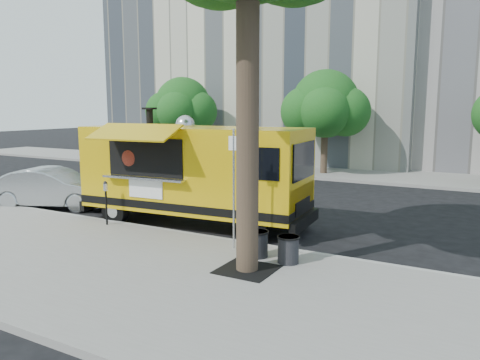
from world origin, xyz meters
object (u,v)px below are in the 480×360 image
at_px(far_tree_a, 183,105).
at_px(trash_bin_left, 258,243).
at_px(far_tree_b, 325,104).
at_px(parking_meter, 106,198).
at_px(trash_bin_right, 288,249).
at_px(food_truck, 193,171).
at_px(sedan, 53,188).
at_px(sign_post, 234,182).

height_order(far_tree_a, trash_bin_left, far_tree_a).
bearing_deg(far_tree_b, parking_meter, -98.10).
bearing_deg(trash_bin_right, food_truck, 151.21).
bearing_deg(trash_bin_right, far_tree_b, 106.02).
relative_size(far_tree_a, sedan, 1.20).
bearing_deg(sedan, far_tree_b, -44.91).
xyz_separation_m(far_tree_a, trash_bin_left, (12.39, -14.17, -3.29)).
relative_size(far_tree_a, trash_bin_left, 8.59).
distance_m(far_tree_b, sign_post, 14.61).
distance_m(sign_post, food_truck, 3.22).
relative_size(far_tree_b, trash_bin_right, 8.77).
bearing_deg(far_tree_b, far_tree_a, -177.46).
bearing_deg(trash_bin_right, trash_bin_left, 175.34).
distance_m(far_tree_b, sedan, 14.38).
bearing_deg(far_tree_a, food_truck, -53.01).
distance_m(far_tree_a, trash_bin_left, 19.11).
distance_m(sedan, trash_bin_left, 9.57).
xyz_separation_m(trash_bin_left, trash_bin_right, (0.81, -0.07, 0.00)).
height_order(far_tree_b, trash_bin_left, far_tree_b).
bearing_deg(parking_meter, trash_bin_right, -5.44).
xyz_separation_m(sign_post, trash_bin_left, (0.84, -0.32, -1.37)).
distance_m(parking_meter, trash_bin_left, 5.44).
relative_size(sign_post, food_truck, 0.40).
bearing_deg(food_truck, parking_meter, -143.08).
distance_m(far_tree_a, sedan, 13.02).
distance_m(far_tree_b, trash_bin_right, 15.60).
bearing_deg(far_tree_a, trash_bin_right, -47.17).
bearing_deg(sedan, far_tree_a, -5.91).
bearing_deg(far_tree_a, trash_bin_left, -48.84).
distance_m(far_tree_a, sign_post, 18.14).
bearing_deg(trash_bin_right, sign_post, 166.70).
bearing_deg(far_tree_b, sign_post, -79.85).
xyz_separation_m(far_tree_a, sign_post, (11.55, -13.85, -1.93)).
relative_size(far_tree_a, far_tree_b, 0.97).
bearing_deg(trash_bin_right, parking_meter, 174.56).
bearing_deg(sedan, food_truck, -106.01).
height_order(parking_meter, sedan, parking_meter).
relative_size(far_tree_a, trash_bin_right, 8.54).
height_order(far_tree_a, food_truck, far_tree_a).
height_order(sedan, trash_bin_right, sedan).
xyz_separation_m(sign_post, food_truck, (-2.57, 1.93, -0.14)).
bearing_deg(food_truck, trash_bin_right, -33.04).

